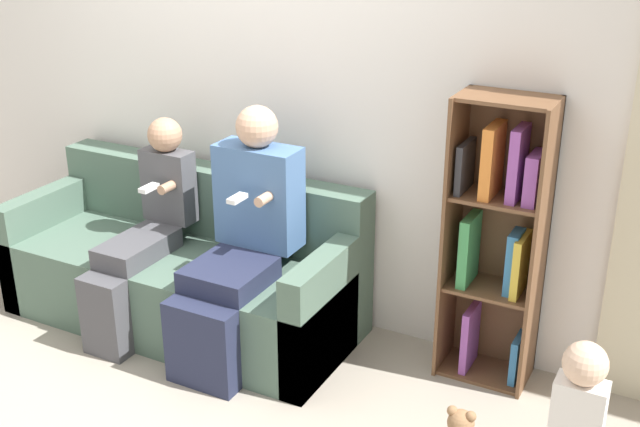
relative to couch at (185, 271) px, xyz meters
The scene contains 6 objects.
ground_plane 0.63m from the couch, 64.51° to the right, with size 14.00×14.00×0.00m, color #9E9384.
back_wall 1.10m from the couch, 61.24° to the left, with size 10.00×0.06×2.55m.
couch is the anchor object (origin of this frame).
adult_seated 0.61m from the couch, 13.96° to the right, with size 0.44×0.72×1.28m.
child_seated 0.35m from the couch, 134.03° to the right, with size 0.29×0.75×1.13m.
bookshelf 1.74m from the couch, ahead, with size 0.44×0.30×1.43m.
Camera 1 is at (2.29, -2.68, 2.29)m, focal length 45.00 mm.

